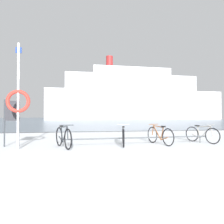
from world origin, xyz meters
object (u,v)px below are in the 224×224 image
bicycle_2 (160,135)px  ferry_ship (133,99)px  bicycle_3 (202,134)px  bicycle_1 (123,136)px  bicycle_0 (63,137)px  rescue_post (18,99)px  info_sign (12,115)px

bicycle_2 → ferry_ship: 56.65m
bicycle_2 → bicycle_3: bicycle_2 is taller
ferry_ship → bicycle_1: bearing=-105.9°
bicycle_0 → bicycle_1: size_ratio=0.97×
bicycle_2 → bicycle_0: bearing=-176.8°
bicycle_2 → rescue_post: bearing=-176.7°
bicycle_1 → ferry_ship: (15.58, 54.53, 6.36)m
bicycle_0 → rescue_post: rescue_post is taller
info_sign → bicycle_1: bearing=-5.8°
info_sign → bicycle_2: bearing=-4.0°
bicycle_1 → bicycle_2: size_ratio=0.99×
bicycle_0 → ferry_ship: size_ratio=0.03×
bicycle_1 → bicycle_3: bicycle_1 is taller
rescue_post → ferry_ship: size_ratio=0.07×
info_sign → rescue_post: size_ratio=0.48×
bicycle_1 → rescue_post: rescue_post is taller
bicycle_1 → rescue_post: 4.03m
bicycle_2 → bicycle_3: (1.98, 0.17, -0.01)m
bicycle_1 → rescue_post: (-3.77, -0.29, 1.37)m
bicycle_1 → ferry_ship: bearing=74.1°
bicycle_1 → bicycle_3: 3.49m
bicycle_3 → info_sign: info_sign is taller
bicycle_3 → rescue_post: size_ratio=0.42×
rescue_post → bicycle_2: bearing=3.3°
bicycle_1 → info_sign: (-4.20, 0.42, 0.82)m
bicycle_2 → ferry_ship: (14.08, 54.50, 6.36)m
bicycle_0 → info_sign: (-1.93, 0.61, 0.80)m
info_sign → bicycle_3: bearing=-1.7°
bicycle_1 → ferry_ship: ferry_ship is taller
bicycle_0 → bicycle_3: bicycle_0 is taller
rescue_post → ferry_ship: ferry_ship is taller
bicycle_3 → bicycle_2: bearing=-175.1°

